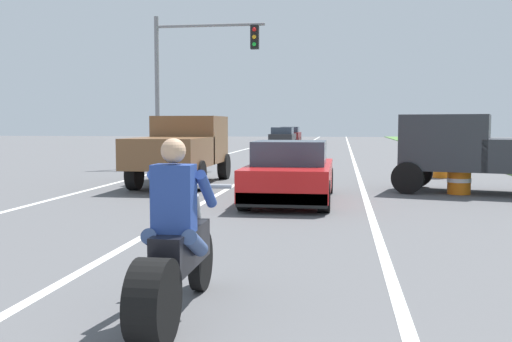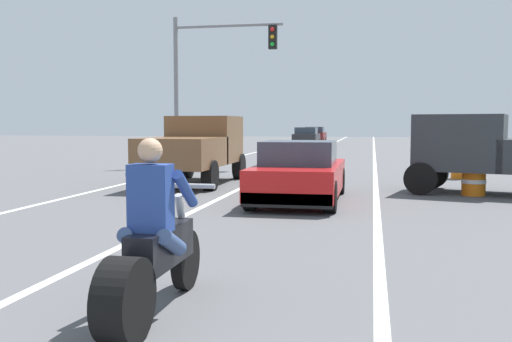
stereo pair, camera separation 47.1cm
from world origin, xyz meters
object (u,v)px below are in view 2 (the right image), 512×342
pickup_truck_left_lane_brown (196,146)px  construction_barrel_nearest (474,175)px  motorcycle_with_rider (152,253)px  traffic_light_mast_near (208,68)px  sports_car_red (299,174)px  construction_barrel_mid (460,163)px  distant_car_further_ahead (315,135)px  distant_car_far_ahead (306,137)px  pickup_truck_right_shoulder_dark_grey (500,150)px

pickup_truck_left_lane_brown → construction_barrel_nearest: pickup_truck_left_lane_brown is taller
motorcycle_with_rider → traffic_light_mast_near: (-4.54, 17.66, 3.39)m
sports_car_red → construction_barrel_mid: bearing=56.1°
motorcycle_with_rider → sports_car_red: size_ratio=0.51×
motorcycle_with_rider → distant_car_further_ahead: (-3.23, 47.98, 0.18)m
pickup_truck_left_lane_brown → distant_car_further_ahead: pickup_truck_left_lane_brown is taller
motorcycle_with_rider → traffic_light_mast_near: traffic_light_mast_near is taller
distant_car_further_ahead → construction_barrel_nearest: bearing=-78.7°
pickup_truck_left_lane_brown → distant_car_far_ahead: size_ratio=1.20×
traffic_light_mast_near → sports_car_red: bearing=-63.1°
pickup_truck_left_lane_brown → construction_barrel_mid: size_ratio=4.80×
traffic_light_mast_near → motorcycle_with_rider: bearing=-75.6°
traffic_light_mast_near → distant_car_further_ahead: 30.51m
pickup_truck_right_shoulder_dark_grey → distant_car_far_ahead: (-8.05, 29.11, -0.33)m
pickup_truck_right_shoulder_dark_grey → pickup_truck_left_lane_brown: bearing=172.7°
sports_car_red → pickup_truck_right_shoulder_dark_grey: size_ratio=0.84×
sports_car_red → construction_barrel_mid: 7.81m
construction_barrel_mid → traffic_light_mast_near: bearing=161.4°
sports_car_red → construction_barrel_mid: size_ratio=4.30×
construction_barrel_nearest → distant_car_far_ahead: bearing=104.2°
pickup_truck_right_shoulder_dark_grey → construction_barrel_nearest: pickup_truck_right_shoulder_dark_grey is taller
sports_car_red → pickup_truck_left_lane_brown: size_ratio=0.90×
construction_barrel_mid → distant_car_further_ahead: distant_car_further_ahead is taller
motorcycle_with_rider → distant_car_far_ahead: motorcycle_with_rider is taller
pickup_truck_right_shoulder_dark_grey → distant_car_further_ahead: size_ratio=1.29×
pickup_truck_left_lane_brown → distant_car_further_ahead: size_ratio=1.20×
pickup_truck_right_shoulder_dark_grey → distant_car_far_ahead: 30.21m
distant_car_further_ahead → pickup_truck_left_lane_brown: bearing=-89.8°
pickup_truck_right_shoulder_dark_grey → distant_car_further_ahead: (-8.23, 37.64, -0.33)m
sports_car_red → distant_car_far_ahead: 31.55m
pickup_truck_right_shoulder_dark_grey → traffic_light_mast_near: traffic_light_mast_near is taller
distant_car_further_ahead → construction_barrel_mid: bearing=-76.7°
pickup_truck_left_lane_brown → traffic_light_mast_near: traffic_light_mast_near is taller
sports_car_red → pickup_truck_left_lane_brown: pickup_truck_left_lane_brown is taller
pickup_truck_left_lane_brown → distant_car_far_ahead: 28.07m
construction_barrel_nearest → distant_car_further_ahead: (-7.59, 37.90, 0.27)m
motorcycle_with_rider → sports_car_red: (0.32, 8.09, 0.04)m
sports_car_red → distant_car_further_ahead: 40.05m
pickup_truck_left_lane_brown → distant_car_further_ahead: bearing=90.2°
construction_barrel_nearest → distant_car_far_ahead: (-7.41, 29.38, 0.27)m
distant_car_further_ahead → distant_car_far_ahead: bearing=-88.8°
motorcycle_with_rider → construction_barrel_mid: (4.67, 14.57, -0.09)m
motorcycle_with_rider → construction_barrel_mid: 15.30m
traffic_light_mast_near → construction_barrel_mid: traffic_light_mast_near is taller
motorcycle_with_rider → pickup_truck_right_shoulder_dark_grey: pickup_truck_right_shoulder_dark_grey is taller
motorcycle_with_rider → pickup_truck_right_shoulder_dark_grey: bearing=64.2°
pickup_truck_left_lane_brown → pickup_truck_right_shoulder_dark_grey: (8.11, -1.04, 0.00)m
distant_car_far_ahead → distant_car_further_ahead: same height
pickup_truck_left_lane_brown → distant_car_further_ahead: (-0.12, 36.59, -0.33)m
distant_car_far_ahead → pickup_truck_right_shoulder_dark_grey: bearing=-74.5°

